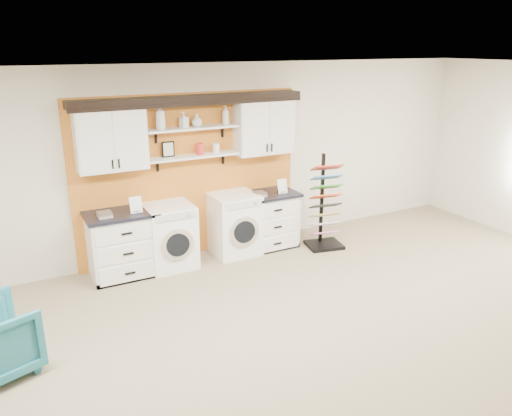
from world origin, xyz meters
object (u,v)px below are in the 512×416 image
base_cabinet_right (268,220)px  washer (170,236)px  base_cabinet_left (123,244)px  dryer (234,224)px  sample_rack (325,217)px

base_cabinet_right → washer: bearing=-179.9°
base_cabinet_left → washer: size_ratio=1.02×
base_cabinet_right → dryer: bearing=-179.7°
base_cabinet_right → sample_rack: bearing=-28.8°
sample_rack → base_cabinet_right: bearing=162.6°
washer → dryer: size_ratio=0.98×
base_cabinet_left → sample_rack: (3.03, -0.42, 0.03)m
base_cabinet_right → washer: 1.59m
base_cabinet_left → base_cabinet_right: 2.26m
washer → sample_rack: size_ratio=0.63×
base_cabinet_left → base_cabinet_right: (2.26, 0.00, -0.02)m
base_cabinet_right → dryer: (-0.58, -0.00, 0.03)m
washer → dryer: bearing=0.0°
base_cabinet_right → sample_rack: sample_rack is taller
dryer → sample_rack: size_ratio=0.64×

